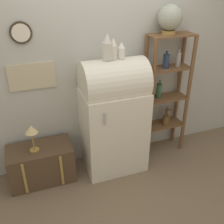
% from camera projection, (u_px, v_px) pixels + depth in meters
% --- Properties ---
extents(ground_plane, '(12.00, 12.00, 0.00)m').
position_uv_depth(ground_plane, '(120.00, 176.00, 3.40)').
color(ground_plane, '#7A664C').
extents(wall_back, '(7.00, 0.09, 2.70)m').
position_uv_depth(wall_back, '(105.00, 63.00, 3.24)').
color(wall_back, '#B7B7AD').
rests_on(wall_back, ground_plane).
extents(refrigerator, '(0.77, 0.60, 1.48)m').
position_uv_depth(refrigerator, '(114.00, 116.00, 3.27)').
color(refrigerator, silver).
rests_on(refrigerator, ground_plane).
extents(suitcase_trunk, '(0.78, 0.43, 0.47)m').
position_uv_depth(suitcase_trunk, '(42.00, 164.00, 3.26)').
color(suitcase_trunk, brown).
rests_on(suitcase_trunk, ground_plane).
extents(shelf_unit, '(0.60, 0.28, 1.68)m').
position_uv_depth(shelf_unit, '(166.00, 91.00, 3.53)').
color(shelf_unit, brown).
rests_on(shelf_unit, ground_plane).
extents(globe, '(0.30, 0.30, 0.34)m').
position_uv_depth(globe, '(170.00, 18.00, 3.10)').
color(globe, '#AD8942').
rests_on(globe, shelf_unit).
extents(vase_left, '(0.11, 0.11, 0.29)m').
position_uv_depth(vase_left, '(107.00, 48.00, 2.83)').
color(vase_left, beige).
rests_on(vase_left, refrigerator).
extents(vase_center, '(0.09, 0.09, 0.24)m').
position_uv_depth(vase_center, '(113.00, 49.00, 2.87)').
color(vase_center, silver).
rests_on(vase_center, refrigerator).
extents(vase_right, '(0.08, 0.08, 0.19)m').
position_uv_depth(vase_right, '(121.00, 51.00, 2.90)').
color(vase_right, white).
rests_on(vase_right, refrigerator).
extents(desk_lamp, '(0.15, 0.15, 0.34)m').
position_uv_depth(desk_lamp, '(31.00, 131.00, 2.98)').
color(desk_lamp, '#AD8942').
rests_on(desk_lamp, suitcase_trunk).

